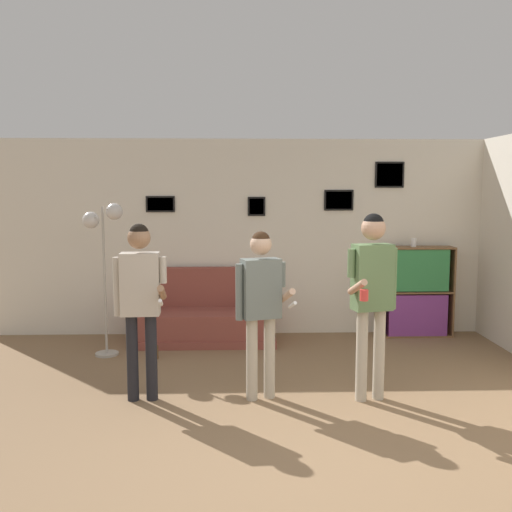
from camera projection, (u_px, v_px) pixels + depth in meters
ground_plane at (311, 473)px, 4.08m from camera, size 20.00×20.00×0.00m
wall_back at (276, 237)px, 7.91m from camera, size 8.12×0.08×2.70m
couch at (205, 318)px, 7.60m from camera, size 1.86×0.80×0.96m
bookshelf at (416, 292)px, 7.84m from camera, size 0.98×0.30×1.24m
floor_lamp at (103, 238)px, 6.81m from camera, size 0.48×0.28×1.86m
person_player_foreground_left at (140, 293)px, 5.37m from camera, size 0.51×0.45×1.70m
person_player_foreground_center at (261, 298)px, 5.42m from camera, size 0.56×0.41×1.63m
person_watcher_holding_cup at (372, 285)px, 5.37m from camera, size 0.49×0.51×1.80m
bottle_on_floor at (156, 351)px, 6.82m from camera, size 0.07×0.07×0.22m
drinking_cup at (414, 242)px, 7.76m from camera, size 0.07×0.07×0.12m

